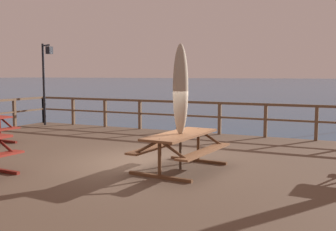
# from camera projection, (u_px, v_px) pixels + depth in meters

# --- Properties ---
(ground_plane) EXTENTS (600.00, 600.00, 0.00)m
(ground_plane) POSITION_uv_depth(u_px,v_px,m) (154.00, 197.00, 9.38)
(ground_plane) COLOR navy
(wooden_deck) EXTENTS (15.59, 9.78, 0.85)m
(wooden_deck) POSITION_uv_depth(u_px,v_px,m) (154.00, 180.00, 9.34)
(wooden_deck) COLOR brown
(wooden_deck) RESTS_ON ground
(railing_waterside_far) EXTENTS (15.39, 0.10, 1.09)m
(railing_waterside_far) POSITION_uv_depth(u_px,v_px,m) (220.00, 112.00, 13.48)
(railing_waterside_far) COLOR brown
(railing_waterside_far) RESTS_ON wooden_deck
(picnic_table_front_right) EXTENTS (1.55, 2.18, 0.78)m
(picnic_table_front_right) POSITION_uv_depth(u_px,v_px,m) (181.00, 143.00, 8.49)
(picnic_table_front_right) COLOR brown
(picnic_table_front_right) RESTS_ON wooden_deck
(patio_umbrella_short_front) EXTENTS (0.32, 0.32, 2.63)m
(patio_umbrella_short_front) POSITION_uv_depth(u_px,v_px,m) (181.00, 90.00, 8.35)
(patio_umbrella_short_front) COLOR #4C3828
(patio_umbrella_short_front) RESTS_ON wooden_deck
(lamp_post_hooked) EXTENTS (0.66, 0.35, 3.20)m
(lamp_post_hooked) POSITION_uv_depth(u_px,v_px,m) (46.00, 72.00, 15.74)
(lamp_post_hooked) COLOR black
(lamp_post_hooked) RESTS_ON wooden_deck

